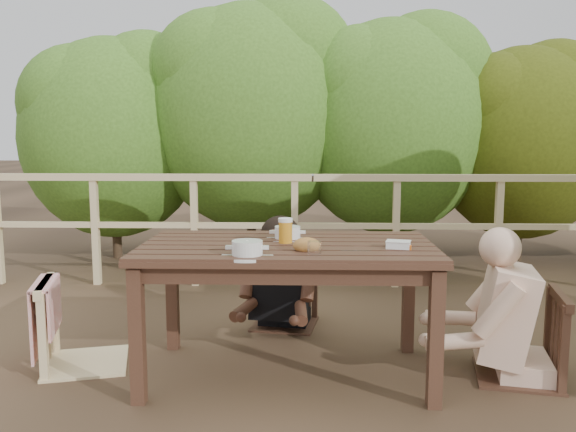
{
  "coord_description": "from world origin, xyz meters",
  "views": [
    {
      "loc": [
        0.1,
        -3.19,
        1.34
      ],
      "look_at": [
        0.0,
        0.05,
        0.9
      ],
      "focal_mm": 36.71,
      "sensor_mm": 36.0,
      "label": 1
    }
  ],
  "objects_px": {
    "woman": "(285,240)",
    "bread_roll": "(307,245)",
    "soup_far": "(288,233)",
    "chair_far": "(285,265)",
    "beer_glass": "(285,232)",
    "chair_right": "(521,296)",
    "chair_left": "(83,284)",
    "soup_near": "(247,249)",
    "diner_right": "(529,255)",
    "butter_tub": "(398,246)",
    "tumbler": "(314,249)",
    "table": "(288,311)"
  },
  "relations": [
    {
      "from": "woman",
      "to": "bread_roll",
      "type": "relative_size",
      "value": 8.64
    },
    {
      "from": "soup_far",
      "to": "bread_roll",
      "type": "height_order",
      "value": "same"
    },
    {
      "from": "chair_far",
      "to": "beer_glass",
      "type": "bearing_deg",
      "value": -78.27
    },
    {
      "from": "woman",
      "to": "chair_right",
      "type": "bearing_deg",
      "value": 155.61
    },
    {
      "from": "chair_far",
      "to": "woman",
      "type": "distance_m",
      "value": 0.18
    },
    {
      "from": "beer_glass",
      "to": "chair_left",
      "type": "bearing_deg",
      "value": 175.62
    },
    {
      "from": "chair_right",
      "to": "soup_near",
      "type": "xyz_separation_m",
      "value": [
        -1.48,
        -0.33,
        0.32
      ]
    },
    {
      "from": "chair_left",
      "to": "woman",
      "type": "xyz_separation_m",
      "value": [
        1.15,
        0.79,
        0.13
      ]
    },
    {
      "from": "soup_far",
      "to": "bread_roll",
      "type": "bearing_deg",
      "value": -73.53
    },
    {
      "from": "chair_right",
      "to": "diner_right",
      "type": "distance_m",
      "value": 0.23
    },
    {
      "from": "bread_roll",
      "to": "butter_tub",
      "type": "xyz_separation_m",
      "value": [
        0.48,
        0.08,
        -0.01
      ]
    },
    {
      "from": "diner_right",
      "to": "tumbler",
      "type": "distance_m",
      "value": 1.22
    },
    {
      "from": "woman",
      "to": "bread_roll",
      "type": "height_order",
      "value": "woman"
    },
    {
      "from": "chair_left",
      "to": "woman",
      "type": "height_order",
      "value": "woman"
    },
    {
      "from": "woman",
      "to": "beer_glass",
      "type": "relative_size",
      "value": 8.03
    },
    {
      "from": "bread_roll",
      "to": "tumbler",
      "type": "bearing_deg",
      "value": -69.97
    },
    {
      "from": "chair_far",
      "to": "beer_glass",
      "type": "distance_m",
      "value": 0.94
    },
    {
      "from": "tumbler",
      "to": "table",
      "type": "bearing_deg",
      "value": 114.98
    },
    {
      "from": "chair_far",
      "to": "bread_roll",
      "type": "height_order",
      "value": "chair_far"
    },
    {
      "from": "table",
      "to": "woman",
      "type": "relative_size",
      "value": 1.31
    },
    {
      "from": "bread_roll",
      "to": "diner_right",
      "type": "bearing_deg",
      "value": 9.67
    },
    {
      "from": "woman",
      "to": "beer_glass",
      "type": "xyz_separation_m",
      "value": [
        0.04,
        -0.88,
        0.2
      ]
    },
    {
      "from": "bread_roll",
      "to": "beer_glass",
      "type": "relative_size",
      "value": 0.93
    },
    {
      "from": "chair_far",
      "to": "tumbler",
      "type": "height_order",
      "value": "chair_far"
    },
    {
      "from": "chair_far",
      "to": "woman",
      "type": "relative_size",
      "value": 0.71
    },
    {
      "from": "table",
      "to": "chair_far",
      "type": "bearing_deg",
      "value": 93.16
    },
    {
      "from": "table",
      "to": "soup_far",
      "type": "relative_size",
      "value": 6.37
    },
    {
      "from": "soup_near",
      "to": "butter_tub",
      "type": "height_order",
      "value": "soup_near"
    },
    {
      "from": "soup_near",
      "to": "beer_glass",
      "type": "height_order",
      "value": "beer_glass"
    },
    {
      "from": "chair_left",
      "to": "butter_tub",
      "type": "relative_size",
      "value": 7.63
    },
    {
      "from": "diner_right",
      "to": "tumbler",
      "type": "bearing_deg",
      "value": 116.3
    },
    {
      "from": "chair_right",
      "to": "tumbler",
      "type": "height_order",
      "value": "chair_right"
    },
    {
      "from": "butter_tub",
      "to": "chair_far",
      "type": "bearing_deg",
      "value": 136.87
    },
    {
      "from": "woman",
      "to": "tumbler",
      "type": "bearing_deg",
      "value": 108.36
    },
    {
      "from": "tumbler",
      "to": "chair_far",
      "type": "bearing_deg",
      "value": 99.14
    },
    {
      "from": "chair_far",
      "to": "bread_roll",
      "type": "relative_size",
      "value": 6.17
    },
    {
      "from": "chair_left",
      "to": "chair_far",
      "type": "distance_m",
      "value": 1.38
    },
    {
      "from": "beer_glass",
      "to": "tumbler",
      "type": "relative_size",
      "value": 1.84
    },
    {
      "from": "table",
      "to": "beer_glass",
      "type": "distance_m",
      "value": 0.45
    },
    {
      "from": "soup_near",
      "to": "chair_left",
      "type": "bearing_deg",
      "value": 156.73
    },
    {
      "from": "table",
      "to": "diner_right",
      "type": "height_order",
      "value": "diner_right"
    },
    {
      "from": "woman",
      "to": "tumbler",
      "type": "height_order",
      "value": "woman"
    },
    {
      "from": "table",
      "to": "beer_glass",
      "type": "height_order",
      "value": "beer_glass"
    },
    {
      "from": "tumbler",
      "to": "butter_tub",
      "type": "height_order",
      "value": "tumbler"
    },
    {
      "from": "chair_far",
      "to": "diner_right",
      "type": "distance_m",
      "value": 1.64
    },
    {
      "from": "diner_right",
      "to": "butter_tub",
      "type": "distance_m",
      "value": 0.75
    },
    {
      "from": "diner_right",
      "to": "soup_near",
      "type": "xyz_separation_m",
      "value": [
        -1.51,
        -0.33,
        0.09
      ]
    },
    {
      "from": "chair_right",
      "to": "tumbler",
      "type": "distance_m",
      "value": 1.23
    },
    {
      "from": "diner_right",
      "to": "chair_far",
      "type": "bearing_deg",
      "value": 68.78
    },
    {
      "from": "chair_left",
      "to": "beer_glass",
      "type": "height_order",
      "value": "chair_left"
    }
  ]
}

